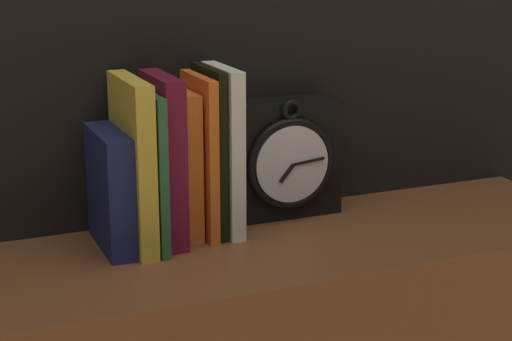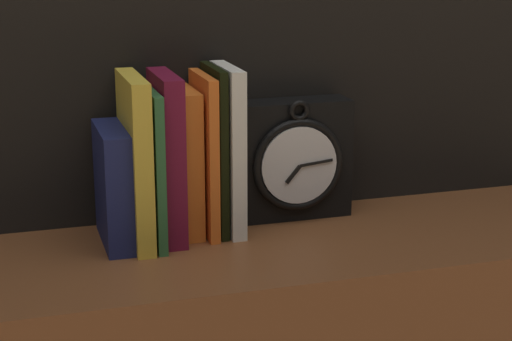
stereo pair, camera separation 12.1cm
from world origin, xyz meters
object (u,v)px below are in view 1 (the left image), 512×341
book_slot0_navy (110,190)px  book_slot2_green (149,168)px  book_slot7_white (223,150)px  book_slot4_orange (182,163)px  book_slot1_yellow (133,164)px  book_slot5_orange (200,156)px  book_slot3_maroon (163,159)px  book_slot6_black (210,151)px  clock (282,159)px

book_slot0_navy → book_slot2_green: (0.06, -0.00, 0.03)m
book_slot2_green → book_slot7_white: 0.12m
book_slot0_navy → book_slot4_orange: (0.11, 0.02, 0.02)m
book_slot2_green → book_slot1_yellow: bearing=-177.0°
book_slot4_orange → book_slot5_orange: (0.02, -0.01, 0.01)m
book_slot3_maroon → book_slot1_yellow: bearing=-169.2°
book_slot4_orange → book_slot6_black: book_slot6_black is taller
book_slot1_yellow → book_slot6_black: (0.12, 0.02, 0.00)m
book_slot0_navy → book_slot6_black: (0.15, 0.01, 0.04)m
book_slot1_yellow → book_slot4_orange: bearing=15.0°
book_slot2_green → book_slot6_black: bearing=9.7°
book_slot6_black → book_slot7_white: 0.02m
book_slot1_yellow → book_slot7_white: size_ratio=0.98×
book_slot0_navy → book_slot5_orange: bearing=3.7°
book_slot0_navy → book_slot6_black: 0.16m
clock → book_slot6_black: size_ratio=0.78×
book_slot2_green → book_slot7_white: bearing=6.5°
book_slot1_yellow → book_slot5_orange: size_ratio=1.02×
book_slot3_maroon → book_slot2_green: bearing=-162.1°
book_slot0_navy → book_slot6_black: size_ratio=0.69×
clock → book_slot3_maroon: 0.21m
clock → book_slot5_orange: (-0.15, -0.03, 0.03)m
book_slot1_yellow → book_slot5_orange: 0.11m
book_slot5_orange → book_slot0_navy: bearing=-176.3°
clock → book_slot1_yellow: 0.26m
book_slot1_yellow → book_slot6_black: bearing=8.4°
book_slot5_orange → book_slot6_black: size_ratio=0.96×
book_slot5_orange → book_slot3_maroon: bearing=-174.8°
book_slot0_navy → book_slot2_green: size_ratio=0.76×
book_slot0_navy → book_slot4_orange: size_ratio=0.78×
clock → book_slot2_green: size_ratio=0.86×
book_slot2_green → clock: bearing=10.0°
clock → book_slot7_white: book_slot7_white is taller
book_slot1_yellow → book_slot3_maroon: 0.05m
clock → book_slot1_yellow: (-0.25, -0.04, 0.03)m
clock → book_slot2_green: book_slot2_green is taller
book_slot0_navy → book_slot3_maroon: book_slot3_maroon is taller
book_slot5_orange → book_slot6_black: 0.02m
book_slot6_black → book_slot0_navy: bearing=-175.3°
book_slot3_maroon → book_slot4_orange: (0.03, 0.01, -0.01)m
book_slot3_maroon → book_slot7_white: bearing=3.4°
book_slot2_green → book_slot5_orange: bearing=9.1°
book_slot5_orange → book_slot6_black: bearing=12.4°
book_slot0_navy → book_slot4_orange: bearing=8.1°
book_slot7_white → clock: bearing=13.8°
book_slot2_green → book_slot7_white: size_ratio=0.90×
book_slot0_navy → book_slot6_black: bearing=4.7°
book_slot0_navy → clock: bearing=7.3°
book_slot0_navy → book_slot4_orange: 0.12m
book_slot5_orange → book_slot7_white: 0.04m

